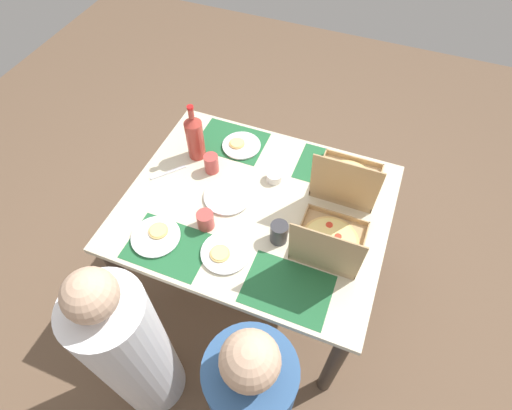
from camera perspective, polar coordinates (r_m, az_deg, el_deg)
ground_plane at (r=2.62m, az=-0.00°, el=-10.29°), size 6.00×6.00×0.00m
dining_table at (r=2.06m, az=-0.00°, el=-2.06°), size 1.25×1.02×0.78m
placemat_near_left at (r=2.15m, az=10.58°, el=4.97°), size 0.36×0.26×0.00m
placemat_near_right at (r=2.26m, az=-3.37°, el=8.90°), size 0.36×0.26×0.00m
placemat_far_left at (r=1.74m, az=4.41°, el=-11.55°), size 0.36×0.26×0.00m
placemat_far_right at (r=1.87m, az=-12.16°, el=-5.67°), size 0.36×0.26×0.00m
pizza_box_edge_far at (r=1.81m, az=10.10°, el=-5.21°), size 0.29×0.34×0.33m
pizza_box_corner_left at (r=2.04m, az=12.49°, el=3.29°), size 0.31×0.36×0.34m
plate_far_right at (r=2.22m, az=-2.10°, el=8.28°), size 0.21×0.21×0.03m
plate_far_left at (r=1.81m, az=-4.34°, el=-6.66°), size 0.22×0.22×0.03m
plate_middle at (r=1.99m, az=-3.96°, el=1.20°), size 0.23×0.23×0.02m
plate_near_right at (r=1.90m, az=-13.73°, el=-4.25°), size 0.22×0.22×0.03m
soda_bottle at (r=2.11m, az=-8.53°, el=9.41°), size 0.09×0.09×0.32m
cup_spare at (r=2.08m, az=-6.23°, el=5.78°), size 0.07×0.07×0.10m
cup_clear_left at (r=1.87m, az=-7.05°, el=-2.10°), size 0.08×0.08×0.09m
cup_dark at (r=1.81m, az=3.22°, el=-3.86°), size 0.08×0.08×0.11m
condiment_bowl at (r=2.05m, az=2.56°, el=3.98°), size 0.08×0.08×0.04m
fork_by_far_right at (r=2.14m, az=-12.12°, el=4.45°), size 0.14×0.15×0.00m
diner_left_seat at (r=1.85m, az=-0.62°, el=-25.70°), size 0.32×0.32×1.18m
diner_right_seat at (r=1.97m, az=-16.91°, el=-18.80°), size 0.32×0.32×1.20m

